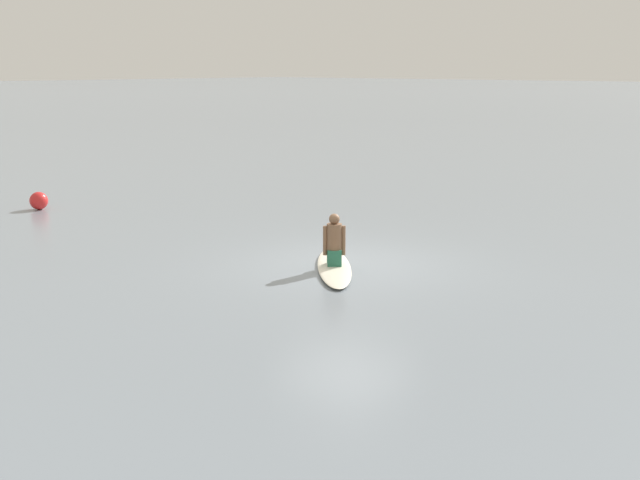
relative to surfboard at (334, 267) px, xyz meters
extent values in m
plane|color=gray|center=(0.09, -0.50, -0.05)|extent=(400.00, 400.00, 0.00)
ellipsoid|color=silver|center=(0.00, 0.00, 0.00)|extent=(2.64, 2.73, 0.10)
cube|color=#26664C|center=(0.00, 0.00, 0.21)|extent=(0.44, 0.44, 0.32)
cylinder|color=brown|center=(0.00, 0.00, 0.61)|extent=(0.42, 0.42, 0.53)
sphere|color=brown|center=(0.00, 0.00, 0.98)|extent=(0.21, 0.21, 0.21)
cylinder|color=brown|center=(-0.13, -0.13, 0.54)|extent=(0.12, 0.12, 0.59)
cylinder|color=brown|center=(0.13, 0.13, 0.54)|extent=(0.12, 0.12, 0.59)
sphere|color=red|center=(10.52, 0.53, 0.20)|extent=(0.51, 0.51, 0.51)
camera|label=1|loc=(-9.63, 11.31, 3.91)|focal=43.25mm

